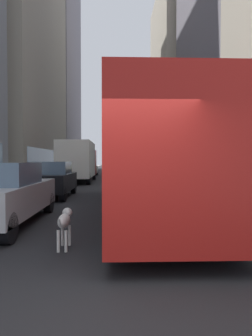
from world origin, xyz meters
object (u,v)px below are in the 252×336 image
object	(u,v)px
car_black_suv	(52,179)
car_white_van	(88,168)
transit_bus	(149,157)
dalmatian_dog	(65,221)
car_yellow_taxi	(123,166)
car_silver_sedan	(3,194)
box_truck	(78,161)

from	to	relation	value
car_black_suv	car_white_van	bearing A→B (deg)	90.00
transit_bus	dalmatian_dog	bearing A→B (deg)	-117.18
car_white_van	dalmatian_dog	distance (m)	25.96
car_black_suv	car_yellow_taxi	xyz separation A→B (m)	(4.00, 30.58, 0.00)
car_yellow_taxi	dalmatian_dog	xyz separation A→B (m)	(-2.07, -38.43, -0.31)
car_silver_sedan	car_white_van	world-z (taller)	same
car_black_suv	car_silver_sedan	bearing A→B (deg)	-90.00
car_yellow_taxi	box_truck	distance (m)	21.33
box_truck	dalmatian_dog	xyz separation A→B (m)	(1.93, -17.49, -1.15)
transit_bus	car_white_van	world-z (taller)	transit_bus
transit_bus	dalmatian_dog	size ratio (longest dim) A/B	11.98
car_white_van	dalmatian_dog	xyz separation A→B (m)	(1.93, -25.89, -0.31)
car_silver_sedan	box_truck	xyz separation A→B (m)	(-0.00, 15.46, 0.84)
car_white_van	box_truck	xyz separation A→B (m)	(-0.00, -8.39, 0.85)
car_black_suv	box_truck	xyz separation A→B (m)	(-0.00, 9.64, 0.85)
transit_bus	car_silver_sedan	distance (m)	4.57
car_silver_sedan	car_white_van	xyz separation A→B (m)	(-0.00, 23.85, -0.00)
car_black_suv	car_white_van	world-z (taller)	same
transit_bus	car_silver_sedan	bearing A→B (deg)	-153.49
transit_bus	car_white_van	xyz separation A→B (m)	(-4.00, 21.85, -0.96)
transit_bus	car_yellow_taxi	size ratio (longest dim) A/B	2.53
car_white_van	transit_bus	bearing A→B (deg)	-79.63
car_yellow_taxi	box_truck	bearing A→B (deg)	-100.82
box_truck	car_silver_sedan	bearing A→B (deg)	-90.00
car_white_van	car_yellow_taxi	bearing A→B (deg)	72.32
car_black_suv	car_white_van	distance (m)	18.03
transit_bus	car_yellow_taxi	xyz separation A→B (m)	(0.00, 34.40, -0.95)
car_silver_sedan	car_yellow_taxi	xyz separation A→B (m)	(4.00, 36.39, 0.00)
transit_bus	car_black_suv	bearing A→B (deg)	136.28
dalmatian_dog	box_truck	bearing A→B (deg)	96.29
car_white_van	dalmatian_dog	world-z (taller)	car_white_van
car_white_van	dalmatian_dog	bearing A→B (deg)	-85.74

